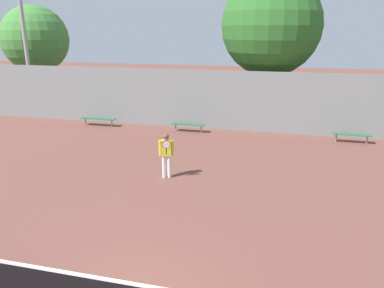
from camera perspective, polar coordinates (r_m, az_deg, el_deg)
The scene contains 7 objects.
tennis_player at distance 13.43m, azimuth -3.93°, elevation -1.40°, with size 0.52×0.47×1.66m.
bench_courtside_near at distance 19.27m, azimuth 23.19°, elevation 1.30°, with size 1.72×0.40×0.43m.
bench_adjacent_court at distance 21.50m, azimuth -14.09°, elevation 3.73°, with size 2.02×0.40×0.43m.
bench_by_gate at distance 19.62m, azimuth -0.55°, elevation 2.98°, with size 1.74×0.40×0.43m.
back_fence at distance 19.85m, azimuth 6.14°, elevation 6.54°, with size 30.95×0.06×3.15m.
tree_green_tall at distance 21.49m, azimuth 12.01°, elevation 17.19°, with size 5.38×5.38×8.05m.
tree_green_broad at distance 29.54m, azimuth -22.80°, elevation 14.48°, with size 4.65×4.65×6.82m.
Camera 1 is at (2.73, -4.96, 5.20)m, focal length 35.00 mm.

